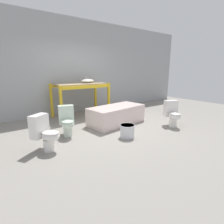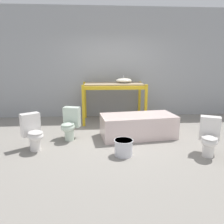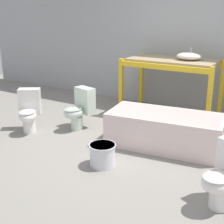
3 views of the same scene
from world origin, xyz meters
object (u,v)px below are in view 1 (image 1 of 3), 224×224
(sink_basin, at_px, (87,81))
(bathtub_main, at_px, (117,114))
(toilet_far, at_px, (173,113))
(bucket_white, at_px, (127,131))
(toilet_near, at_px, (67,120))
(toilet_extra, at_px, (45,132))

(sink_basin, distance_m, bathtub_main, 1.64)
(toilet_far, relative_size, bucket_white, 2.00)
(bathtub_main, distance_m, bucket_white, 1.09)
(toilet_near, height_order, bucket_white, toilet_near)
(toilet_near, relative_size, toilet_extra, 1.00)
(toilet_near, xyz_separation_m, toilet_far, (2.59, -1.02, 0.00))
(bathtub_main, relative_size, toilet_near, 2.47)
(sink_basin, xyz_separation_m, toilet_far, (1.24, -2.47, -0.79))
(toilet_near, height_order, toilet_far, same)
(bucket_white, bearing_deg, toilet_extra, 166.55)
(toilet_near, bearing_deg, toilet_extra, -125.77)
(toilet_near, distance_m, toilet_extra, 0.83)
(toilet_near, bearing_deg, toilet_far, -6.30)
(toilet_far, xyz_separation_m, toilet_extra, (-3.23, 0.50, 0.00))
(toilet_far, bearing_deg, toilet_near, -175.47)
(sink_basin, distance_m, bucket_white, 2.59)
(sink_basin, height_order, bathtub_main, sink_basin)
(bathtub_main, xyz_separation_m, toilet_extra, (-2.14, -0.58, 0.07))
(sink_basin, distance_m, toilet_near, 2.13)
(sink_basin, xyz_separation_m, toilet_extra, (-1.99, -1.97, -0.79))
(bathtub_main, height_order, toilet_near, toilet_near)
(toilet_far, bearing_deg, toilet_extra, -162.74)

